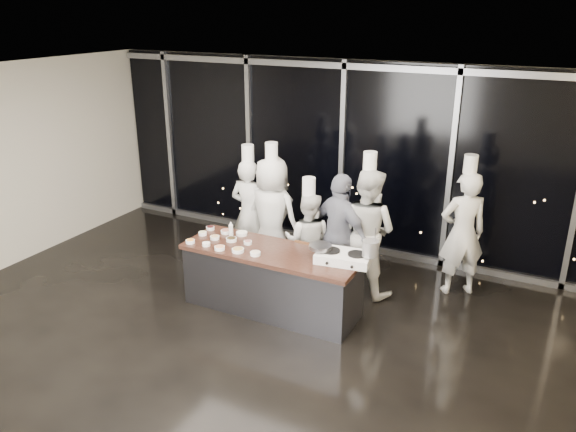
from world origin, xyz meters
name	(u,v)px	position (x,y,z in m)	size (l,w,h in m)	color
ground	(239,340)	(0.00, 0.00, 0.00)	(9.00, 9.00, 0.00)	black
room_shell	(246,172)	(0.18, 0.00, 2.25)	(9.02, 7.02, 3.21)	beige
window_wall	(343,157)	(0.00, 3.43, 1.60)	(8.90, 0.11, 3.20)	black
demo_counter	(272,280)	(0.00, 0.90, 0.45)	(2.46, 0.86, 0.90)	#3D3D42
stove	(344,257)	(1.00, 1.00, 0.96)	(0.74, 0.51, 0.14)	white
frying_pan	(320,246)	(0.68, 0.96, 1.07)	(0.53, 0.33, 0.05)	gray
stock_pot	(370,248)	(1.34, 1.03, 1.14)	(0.20, 0.20, 0.20)	#B2B2B5
prep_bowls	(226,240)	(-0.71, 0.86, 0.93)	(1.17, 0.73, 0.05)	white
squeeze_bottle	(231,229)	(-0.76, 1.08, 1.00)	(0.06, 0.06, 0.22)	white
chef_far_left	(249,213)	(-1.00, 2.01, 0.91)	(0.67, 0.46, 2.01)	silver
chef_left	(272,216)	(-0.55, 1.94, 0.95)	(0.96, 0.67, 2.11)	silver
chef_center	(308,241)	(0.17, 1.71, 0.76)	(0.83, 0.70, 1.72)	silver
guest	(340,235)	(0.63, 1.81, 0.91)	(1.15, 0.83, 1.81)	#131934
chef_right	(366,231)	(0.96, 2.00, 0.95)	(1.05, 0.89, 2.12)	silver
chef_side	(463,232)	(2.20, 2.59, 0.95)	(0.81, 0.74, 2.09)	silver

